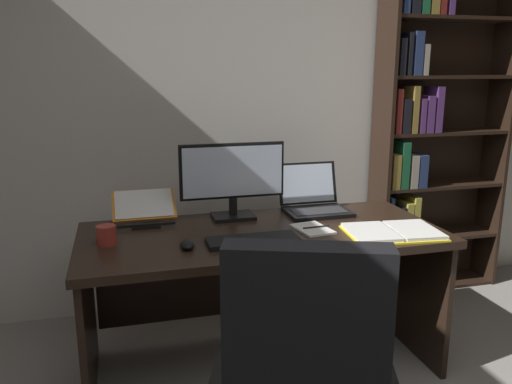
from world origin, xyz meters
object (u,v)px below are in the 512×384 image
reading_stand_with_book (144,208)px  notepad (313,229)px  computer_mouse (187,244)px  pen (316,227)px  laptop (314,202)px  keyboard (253,240)px  monitor (233,180)px  open_binder (393,232)px  coffee_mug (106,235)px  bookshelf (427,129)px  desk (258,263)px

reading_stand_with_book → notepad: reading_stand_with_book is taller
notepad → computer_mouse: bearing=-170.0°
reading_stand_with_book → notepad: 0.87m
computer_mouse → pen: computer_mouse is taller
laptop → pen: bearing=-109.2°
pen → computer_mouse: bearing=-170.3°
keyboard → computer_mouse: size_ratio=4.04×
monitor → notepad: bearing=-42.5°
open_binder → coffee_mug: size_ratio=5.28×
bookshelf → monitor: bookshelf is taller
laptop → open_binder: 0.53m
laptop → computer_mouse: size_ratio=3.30×
computer_mouse → pen: bearing=9.7°
reading_stand_with_book → notepad: size_ratio=1.52×
reading_stand_with_book → pen: bearing=-23.5°
open_binder → reading_stand_with_book: bearing=161.7°
monitor → coffee_mug: size_ratio=6.25×
desk → pen: pen is taller
laptop → pen: 0.34m
pen → bookshelf: bearing=34.8°
reading_stand_with_book → desk: bearing=-22.6°
monitor → laptop: 0.49m
monitor → coffee_mug: monitor is taller
keyboard → coffee_mug: size_ratio=4.72×
monitor → bookshelf: bearing=17.1°
computer_mouse → keyboard: bearing=0.0°
laptop → open_binder: laptop is taller
desk → keyboard: (-0.09, -0.24, 0.21)m
desk → coffee_mug: coffee_mug is taller
monitor → laptop: size_ratio=1.62×
bookshelf → open_binder: (-0.74, -0.90, -0.37)m
computer_mouse → open_binder: 0.98m
open_binder → desk: bearing=160.3°
bookshelf → coffee_mug: bookshelf is taller
open_binder → pen: 0.37m
desk → coffee_mug: 0.77m
monitor → reading_stand_with_book: bearing=174.2°
pen → coffee_mug: coffee_mug is taller
reading_stand_with_book → notepad: bearing=-24.0°
monitor → desk: bearing=-64.1°
notepad → coffee_mug: size_ratio=2.36×
desk → bookshelf: bearing=24.8°
bookshelf → keyboard: bearing=-149.0°
bookshelf → desk: bearing=-155.2°
laptop → reading_stand_with_book: size_ratio=1.07×
laptop → monitor: bearing=-178.9°
open_binder → laptop: bearing=120.7°
monitor → reading_stand_with_book: 0.48m
bookshelf → coffee_mug: (-2.07, -0.70, -0.34)m
open_binder → notepad: (-0.35, 0.16, -0.01)m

